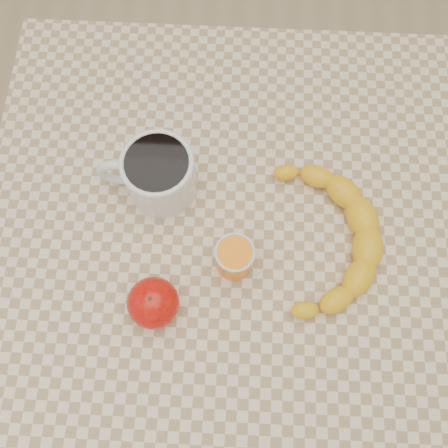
{
  "coord_description": "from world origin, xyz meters",
  "views": [
    {
      "loc": [
        0.01,
        -0.25,
        1.52
      ],
      "look_at": [
        0.0,
        0.0,
        0.77
      ],
      "focal_mm": 40.0,
      "sensor_mm": 36.0,
      "label": 1
    }
  ],
  "objects_px": {
    "apple": "(153,303)",
    "table": "(224,243)",
    "orange_juice_glass": "(235,258)",
    "banana": "(326,239)",
    "coffee_mug": "(158,174)"
  },
  "relations": [
    {
      "from": "orange_juice_glass",
      "to": "apple",
      "type": "distance_m",
      "value": 0.14
    },
    {
      "from": "table",
      "to": "apple",
      "type": "distance_m",
      "value": 0.21
    },
    {
      "from": "coffee_mug",
      "to": "orange_juice_glass",
      "type": "bearing_deg",
      "value": -44.91
    },
    {
      "from": "coffee_mug",
      "to": "table",
      "type": "bearing_deg",
      "value": -32.04
    },
    {
      "from": "table",
      "to": "apple",
      "type": "bearing_deg",
      "value": -126.45
    },
    {
      "from": "coffee_mug",
      "to": "apple",
      "type": "relative_size",
      "value": 1.87
    },
    {
      "from": "table",
      "to": "coffee_mug",
      "type": "relative_size",
      "value": 5.03
    },
    {
      "from": "table",
      "to": "orange_juice_glass",
      "type": "xyz_separation_m",
      "value": [
        0.02,
        -0.06,
        0.12
      ]
    },
    {
      "from": "apple",
      "to": "table",
      "type": "bearing_deg",
      "value": 53.55
    },
    {
      "from": "apple",
      "to": "banana",
      "type": "bearing_deg",
      "value": 23.84
    },
    {
      "from": "banana",
      "to": "table",
      "type": "bearing_deg",
      "value": 175.62
    },
    {
      "from": "coffee_mug",
      "to": "orange_juice_glass",
      "type": "distance_m",
      "value": 0.18
    },
    {
      "from": "coffee_mug",
      "to": "apple",
      "type": "distance_m",
      "value": 0.2
    },
    {
      "from": "banana",
      "to": "apple",
      "type": "bearing_deg",
      "value": -153.81
    },
    {
      "from": "coffee_mug",
      "to": "banana",
      "type": "distance_m",
      "value": 0.28
    }
  ]
}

